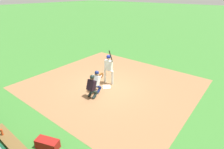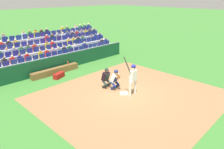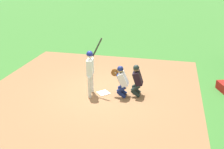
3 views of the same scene
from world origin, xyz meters
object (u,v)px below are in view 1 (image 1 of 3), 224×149
(catcher_crouching, at_px, (97,80))
(equipment_duffel_bag, at_px, (47,144))
(water_bottle_on_bench, at_px, (2,132))
(home_plate_umpire, at_px, (92,85))
(batter_at_plate, at_px, (109,66))
(home_plate_marker, at_px, (107,87))

(catcher_crouching, height_order, equipment_duffel_bag, catcher_crouching)
(catcher_crouching, xyz_separation_m, water_bottle_on_bench, (0.03, -4.96, -0.15))
(water_bottle_on_bench, relative_size, equipment_duffel_bag, 0.30)
(catcher_crouching, relative_size, home_plate_umpire, 0.98)
(water_bottle_on_bench, xyz_separation_m, equipment_duffel_bag, (1.37, 0.91, -0.39))
(batter_at_plate, bearing_deg, home_plate_umpire, -78.66)
(catcher_crouching, distance_m, water_bottle_on_bench, 4.96)
(home_plate_umpire, bearing_deg, water_bottle_on_bench, -92.32)
(home_plate_marker, distance_m, equipment_duffel_bag, 4.99)
(catcher_crouching, xyz_separation_m, equipment_duffel_bag, (1.40, -4.05, -0.54))
(home_plate_marker, xyz_separation_m, water_bottle_on_bench, (-0.03, -5.72, 0.55))
(batter_at_plate, distance_m, home_plate_umpire, 1.87)
(batter_at_plate, xyz_separation_m, water_bottle_on_bench, (0.18, -6.17, -0.58))
(batter_at_plate, relative_size, water_bottle_on_bench, 8.94)
(catcher_crouching, bearing_deg, water_bottle_on_bench, -89.64)
(home_plate_umpire, relative_size, water_bottle_on_bench, 5.14)
(home_plate_marker, height_order, catcher_crouching, catcher_crouching)
(batter_at_plate, xyz_separation_m, home_plate_umpire, (0.36, -1.78, -0.44))
(home_plate_umpire, bearing_deg, catcher_crouching, 110.18)
(catcher_crouching, height_order, water_bottle_on_bench, catcher_crouching)
(catcher_crouching, bearing_deg, batter_at_plate, 96.97)
(home_plate_umpire, bearing_deg, home_plate_marker, 96.22)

